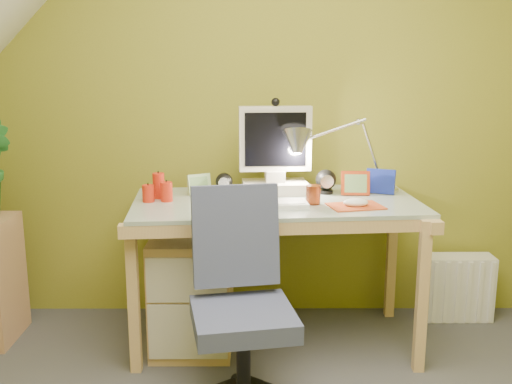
{
  "coord_description": "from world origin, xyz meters",
  "views": [
    {
      "loc": [
        -0.01,
        -1.77,
        1.46
      ],
      "look_at": [
        0.0,
        1.0,
        0.85
      ],
      "focal_mm": 42.0,
      "sensor_mm": 36.0,
      "label": 1
    }
  ],
  "objects_px": {
    "desk": "(275,272)",
    "monitor": "(275,145)",
    "task_chair": "(243,318)",
    "radiator": "(458,287)",
    "desk_lamp": "(361,139)"
  },
  "relations": [
    {
      "from": "task_chair",
      "to": "radiator",
      "type": "distance_m",
      "value": 1.55
    },
    {
      "from": "monitor",
      "to": "task_chair",
      "type": "height_order",
      "value": "monitor"
    },
    {
      "from": "radiator",
      "to": "desk",
      "type": "bearing_deg",
      "value": -165.38
    },
    {
      "from": "desk",
      "to": "desk_lamp",
      "type": "relative_size",
      "value": 2.48
    },
    {
      "from": "desk",
      "to": "desk_lamp",
      "type": "height_order",
      "value": "desk_lamp"
    },
    {
      "from": "desk_lamp",
      "to": "radiator",
      "type": "distance_m",
      "value": 1.07
    },
    {
      "from": "desk_lamp",
      "to": "radiator",
      "type": "xyz_separation_m",
      "value": [
        0.61,
        0.1,
        -0.87
      ]
    },
    {
      "from": "desk",
      "to": "task_chair",
      "type": "height_order",
      "value": "task_chair"
    },
    {
      "from": "desk_lamp",
      "to": "radiator",
      "type": "bearing_deg",
      "value": 10.28
    },
    {
      "from": "monitor",
      "to": "task_chair",
      "type": "xyz_separation_m",
      "value": [
        -0.16,
        -0.83,
        -0.6
      ]
    },
    {
      "from": "monitor",
      "to": "radiator",
      "type": "bearing_deg",
      "value": 0.52
    },
    {
      "from": "radiator",
      "to": "desk_lamp",
      "type": "bearing_deg",
      "value": -170.76
    },
    {
      "from": "desk",
      "to": "monitor",
      "type": "xyz_separation_m",
      "value": [
        0.0,
        0.18,
        0.64
      ]
    },
    {
      "from": "monitor",
      "to": "task_chair",
      "type": "distance_m",
      "value": 1.04
    },
    {
      "from": "desk_lamp",
      "to": "radiator",
      "type": "height_order",
      "value": "desk_lamp"
    }
  ]
}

